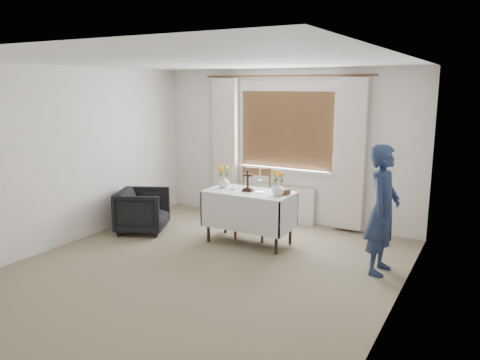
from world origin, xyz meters
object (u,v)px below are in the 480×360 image
object	(u,v)px
armchair	(143,211)
flower_vase_right	(278,189)
altar_table	(249,217)
flower_vase_left	(224,182)
wooden_chair	(253,204)
person	(383,210)
wooden_cross	(248,181)

from	to	relation	value
armchair	flower_vase_right	bearing A→B (deg)	-106.62
altar_table	armchair	bearing A→B (deg)	-169.10
flower_vase_left	flower_vase_right	distance (m)	0.90
wooden_chair	person	xyz separation A→B (m)	(1.97, -0.43, 0.26)
wooden_cross	flower_vase_left	size ratio (longest dim) A/B	1.74
altar_table	wooden_chair	world-z (taller)	wooden_chair
altar_table	person	distance (m)	1.94
wooden_cross	flower_vase_right	size ratio (longest dim) A/B	1.68
person	wooden_cross	xyz separation A→B (m)	(-1.91, 0.17, 0.13)
flower_vase_left	flower_vase_right	bearing A→B (deg)	-4.31
armchair	person	xyz separation A→B (m)	(3.58, 0.15, 0.45)
wooden_chair	flower_vase_right	size ratio (longest dim) A/B	5.63
wooden_chair	wooden_cross	bearing A→B (deg)	-89.03
altar_table	wooden_cross	distance (m)	0.54
person	wooden_cross	world-z (taller)	person
armchair	flower_vase_right	size ratio (longest dim) A/B	4.00
wooden_cross	flower_vase_left	xyz separation A→B (m)	(-0.42, 0.05, -0.07)
altar_table	wooden_chair	size ratio (longest dim) A/B	1.20
wooden_chair	flower_vase_left	size ratio (longest dim) A/B	5.84
person	flower_vase_left	world-z (taller)	person
wooden_cross	flower_vase_right	world-z (taller)	wooden_cross
altar_table	armchair	distance (m)	1.72
altar_table	armchair	xyz separation A→B (m)	(-1.69, -0.33, -0.05)
wooden_chair	person	distance (m)	2.04
armchair	flower_vase_left	xyz separation A→B (m)	(1.25, 0.37, 0.52)
wooden_cross	flower_vase_left	bearing A→B (deg)	165.37
person	flower_vase_right	distance (m)	1.45
flower_vase_left	person	bearing A→B (deg)	-5.22
wooden_cross	person	bearing A→B (deg)	-13.41
person	flower_vase_right	world-z (taller)	person
armchair	person	size ratio (longest dim) A/B	0.47
altar_table	flower_vase_left	size ratio (longest dim) A/B	7.02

